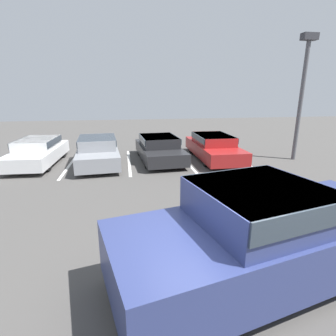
{
  "coord_description": "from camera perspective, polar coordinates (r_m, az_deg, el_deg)",
  "views": [
    {
      "loc": [
        -1.56,
        -3.22,
        3.19
      ],
      "look_at": [
        -0.31,
        4.3,
        1.0
      ],
      "focal_mm": 28.0,
      "sensor_mm": 36.0,
      "label": 1
    }
  ],
  "objects": [
    {
      "name": "ground_plane",
      "position": [
        4.8,
        13.58,
        -26.2
      ],
      "size": [
        60.0,
        60.0,
        0.0
      ],
      "primitive_type": "plane",
      "color": "#4C4947"
    },
    {
      "name": "stall_stripe_a",
      "position": [
        13.79,
        -31.6,
        0.25
      ],
      "size": [
        0.12,
        4.85,
        0.01
      ],
      "primitive_type": "cube",
      "color": "white",
      "rests_on": "ground_plane"
    },
    {
      "name": "stall_stripe_b",
      "position": [
        13.0,
        -20.49,
        0.81
      ],
      "size": [
        0.12,
        4.85,
        0.01
      ],
      "primitive_type": "cube",
      "color": "white",
      "rests_on": "ground_plane"
    },
    {
      "name": "stall_stripe_c",
      "position": [
        12.75,
        -8.47,
        1.38
      ],
      "size": [
        0.12,
        4.85,
        0.01
      ],
      "primitive_type": "cube",
      "color": "white",
      "rests_on": "ground_plane"
    },
    {
      "name": "stall_stripe_d",
      "position": [
        13.07,
        3.5,
        1.89
      ],
      "size": [
        0.12,
        4.85,
        0.01
      ],
      "primitive_type": "cube",
      "color": "white",
      "rests_on": "ground_plane"
    },
    {
      "name": "stall_stripe_e",
      "position": [
        13.92,
        14.46,
        2.29
      ],
      "size": [
        0.12,
        4.85,
        0.01
      ],
      "primitive_type": "cube",
      "color": "white",
      "rests_on": "ground_plane"
    },
    {
      "name": "pickup_truck",
      "position": [
        4.92,
        21.19,
        -13.01
      ],
      "size": [
        5.75,
        3.17,
        1.79
      ],
      "rotation": [
        0.0,
        0.0,
        0.22
      ],
      "color": "navy",
      "rests_on": "ground_plane"
    },
    {
      "name": "parked_sedan_a",
      "position": [
        13.46,
        -26.42,
        3.4
      ],
      "size": [
        1.89,
        4.41,
        1.18
      ],
      "rotation": [
        0.0,
        0.0,
        -1.61
      ],
      "color": "silver",
      "rests_on": "ground_plane"
    },
    {
      "name": "parked_sedan_b",
      "position": [
        12.52,
        -15.03,
        3.82
      ],
      "size": [
        2.13,
        4.57,
        1.24
      ],
      "rotation": [
        0.0,
        0.0,
        -1.49
      ],
      "color": "gray",
      "rests_on": "ground_plane"
    },
    {
      "name": "parked_sedan_c",
      "position": [
        12.78,
        -1.95,
        4.48
      ],
      "size": [
        2.09,
        4.46,
        1.18
      ],
      "rotation": [
        0.0,
        0.0,
        -1.51
      ],
      "color": "#232326",
      "rests_on": "ground_plane"
    },
    {
      "name": "parked_sedan_d",
      "position": [
        13.3,
        9.83,
        4.74
      ],
      "size": [
        1.84,
        4.82,
        1.19
      ],
      "rotation": [
        0.0,
        0.0,
        -1.58
      ],
      "color": "maroon",
      "rests_on": "ground_plane"
    },
    {
      "name": "light_post",
      "position": [
        14.17,
        27.3,
        15.68
      ],
      "size": [
        0.7,
        0.36,
        5.73
      ],
      "color": "#515156",
      "rests_on": "ground_plane"
    }
  ]
}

